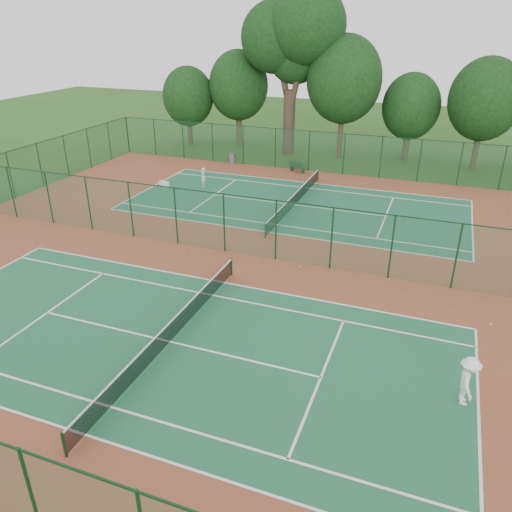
# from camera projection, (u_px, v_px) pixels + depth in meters

# --- Properties ---
(ground) EXTENTS (120.00, 120.00, 0.00)m
(ground) POSITION_uv_depth(u_px,v_px,m) (250.00, 255.00, 28.30)
(ground) COLOR #264F18
(ground) RESTS_ON ground
(red_pad) EXTENTS (40.00, 36.00, 0.01)m
(red_pad) POSITION_uv_depth(u_px,v_px,m) (250.00, 255.00, 28.30)
(red_pad) COLOR brown
(red_pad) RESTS_ON ground
(court_near) EXTENTS (23.77, 10.97, 0.01)m
(court_near) POSITION_uv_depth(u_px,v_px,m) (171.00, 342.00, 20.71)
(court_near) COLOR #1D5D3B
(court_near) RESTS_ON red_pad
(court_far) EXTENTS (23.77, 10.97, 0.01)m
(court_far) POSITION_uv_depth(u_px,v_px,m) (295.00, 205.00, 35.89)
(court_far) COLOR #1D5C3E
(court_far) RESTS_ON red_pad
(fence_north) EXTENTS (40.00, 0.09, 3.50)m
(fence_north) POSITION_uv_depth(u_px,v_px,m) (326.00, 152.00, 42.72)
(fence_north) COLOR #18482A
(fence_north) RESTS_ON ground
(fence_divider) EXTENTS (40.00, 0.09, 3.50)m
(fence_divider) POSITION_uv_depth(u_px,v_px,m) (250.00, 226.00, 27.54)
(fence_divider) COLOR #1A4F2F
(fence_divider) RESTS_ON ground
(tennis_net_near) EXTENTS (0.10, 12.90, 0.97)m
(tennis_net_near) POSITION_uv_depth(u_px,v_px,m) (170.00, 331.00, 20.48)
(tennis_net_near) COLOR #13351A
(tennis_net_near) RESTS_ON ground
(tennis_net_far) EXTENTS (0.10, 12.90, 0.97)m
(tennis_net_far) POSITION_uv_depth(u_px,v_px,m) (296.00, 198.00, 35.66)
(tennis_net_far) COLOR #163D1E
(tennis_net_far) RESTS_ON ground
(player_near) EXTENTS (0.83, 1.28, 1.88)m
(player_near) POSITION_uv_depth(u_px,v_px,m) (468.00, 381.00, 17.04)
(player_near) COLOR white
(player_near) RESTS_ON court_near
(player_far) EXTENTS (0.48, 0.63, 1.56)m
(player_far) POSITION_uv_depth(u_px,v_px,m) (203.00, 177.00, 39.34)
(player_far) COLOR silver
(player_far) RESTS_ON court_far
(trash_bin) EXTENTS (0.59, 0.59, 0.99)m
(trash_bin) POSITION_uv_depth(u_px,v_px,m) (232.00, 159.00, 45.70)
(trash_bin) COLOR slate
(trash_bin) RESTS_ON red_pad
(bench) EXTENTS (1.57, 0.98, 0.93)m
(bench) POSITION_uv_depth(u_px,v_px,m) (297.00, 167.00, 43.27)
(bench) COLOR #12351D
(bench) RESTS_ON red_pad
(kit_bag) EXTENTS (0.96, 0.64, 0.34)m
(kit_bag) POSITION_uv_depth(u_px,v_px,m) (164.00, 184.00, 39.93)
(kit_bag) COLOR silver
(kit_bag) RESTS_ON red_pad
(stray_ball_a) EXTENTS (0.08, 0.08, 0.08)m
(stray_ball_a) POSITION_uv_depth(u_px,v_px,m) (299.00, 267.00, 26.87)
(stray_ball_a) COLOR #CFD431
(stray_ball_a) RESTS_ON red_pad
(stray_ball_b) EXTENTS (0.07, 0.07, 0.07)m
(stray_ball_b) POSITION_uv_depth(u_px,v_px,m) (301.00, 266.00, 26.93)
(stray_ball_b) COLOR #BCCD2F
(stray_ball_b) RESTS_ON red_pad
(stray_ball_c) EXTENTS (0.07, 0.07, 0.07)m
(stray_ball_c) POSITION_uv_depth(u_px,v_px,m) (184.00, 251.00, 28.66)
(stray_ball_c) COLOR gold
(stray_ball_c) RESTS_ON red_pad
(big_tree) EXTENTS (9.78, 7.16, 15.02)m
(big_tree) POSITION_uv_depth(u_px,v_px,m) (293.00, 37.00, 45.05)
(big_tree) COLOR #36261D
(big_tree) RESTS_ON ground
(evergreen_row) EXTENTS (39.00, 5.00, 12.00)m
(evergreen_row) POSITION_uv_depth(u_px,v_px,m) (345.00, 156.00, 48.59)
(evergreen_row) COLOR black
(evergreen_row) RESTS_ON ground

